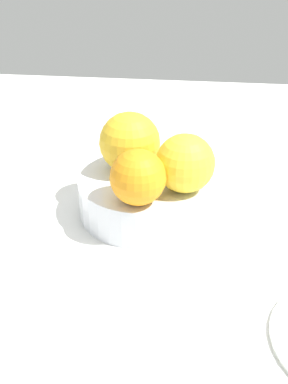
{
  "coord_description": "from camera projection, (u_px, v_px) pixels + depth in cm",
  "views": [
    {
      "loc": [
        -52.97,
        -6.27,
        33.69
      ],
      "look_at": [
        0.0,
        0.0,
        2.91
      ],
      "focal_mm": 46.6,
      "sensor_mm": 36.0,
      "label": 1
    }
  ],
  "objects": [
    {
      "name": "ground_plane",
      "position": [
        144.0,
        218.0,
        0.64
      ],
      "size": [
        110.0,
        110.0,
        2.0
      ],
      "primitive_type": "cube",
      "color": "white"
    },
    {
      "name": "fruit_bowl",
      "position": [
        144.0,
        196.0,
        0.62
      ],
      "size": [
        16.2,
        16.2,
        4.84
      ],
      "color": "silver",
      "rests_on": "ground_plane"
    },
    {
      "name": "orange_in_bowl_0",
      "position": [
        136.0,
        177.0,
        0.54
      ],
      "size": [
        6.25,
        6.25,
        6.25
      ],
      "primitive_type": "sphere",
      "color": "orange",
      "rests_on": "fruit_bowl"
    },
    {
      "name": "orange_in_bowl_1",
      "position": [
        130.0,
        142.0,
        0.61
      ],
      "size": [
        7.51,
        7.51,
        7.51
      ],
      "primitive_type": "sphere",
      "color": "yellow",
      "rests_on": "fruit_bowl"
    },
    {
      "name": "orange_in_bowl_2",
      "position": [
        185.0,
        163.0,
        0.57
      ],
      "size": [
        6.83,
        6.83,
        6.83
      ],
      "primitive_type": "sphere",
      "color": "yellow",
      "rests_on": "fruit_bowl"
    }
  ]
}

